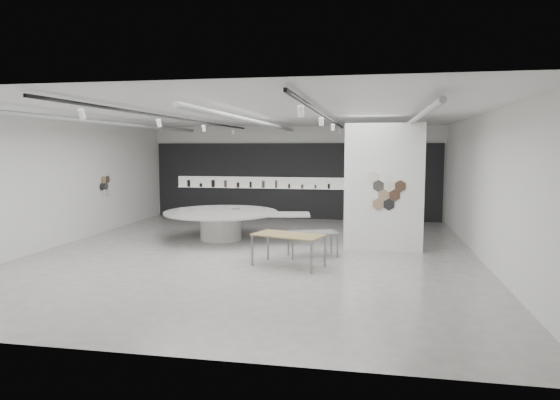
% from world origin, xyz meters
% --- Properties ---
extents(room, '(12.02, 14.02, 3.82)m').
position_xyz_m(room, '(-0.09, -0.00, 2.07)').
color(room, '#ADA8A3').
rests_on(room, ground).
extents(back_wall_display, '(11.80, 0.27, 3.10)m').
position_xyz_m(back_wall_display, '(-0.08, 6.93, 1.54)').
color(back_wall_display, black).
rests_on(back_wall_display, ground).
extents(partition_column, '(2.20, 0.38, 3.60)m').
position_xyz_m(partition_column, '(3.50, 1.00, 1.80)').
color(partition_column, white).
rests_on(partition_column, ground).
extents(display_island, '(4.99, 4.14, 0.92)m').
position_xyz_m(display_island, '(-1.45, 1.76, 0.60)').
color(display_island, white).
rests_on(display_island, ground).
extents(sample_table_wood, '(1.89, 1.35, 0.80)m').
position_xyz_m(sample_table_wood, '(1.18, -1.41, 0.74)').
color(sample_table_wood, '#98834E').
rests_on(sample_table_wood, ground).
extents(sample_table_stone, '(1.44, 1.07, 0.67)m').
position_xyz_m(sample_table_stone, '(1.63, -0.15, 0.61)').
color(sample_table_stone, gray).
rests_on(sample_table_stone, ground).
extents(kitchen_counter, '(1.57, 0.62, 1.23)m').
position_xyz_m(kitchen_counter, '(3.40, 6.50, 0.44)').
color(kitchen_counter, white).
rests_on(kitchen_counter, ground).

